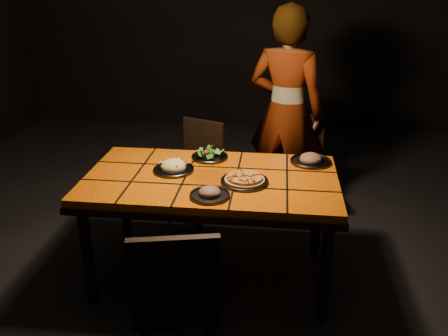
# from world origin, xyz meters

# --- Properties ---
(room_shell) EXTENTS (6.04, 7.04, 3.08)m
(room_shell) POSITION_xyz_m (0.00, 0.00, 1.50)
(room_shell) COLOR black
(room_shell) RESTS_ON ground
(dining_table) EXTENTS (1.62, 0.92, 0.75)m
(dining_table) POSITION_xyz_m (0.00, 0.00, 0.67)
(dining_table) COLOR orange
(dining_table) RESTS_ON ground
(chair_near) EXTENTS (0.49, 0.49, 0.90)m
(chair_near) POSITION_xyz_m (-0.04, -0.92, 0.52)
(chair_near) COLOR black
(chair_near) RESTS_ON ground
(chair_far_left) EXTENTS (0.49, 0.49, 0.83)m
(chair_far_left) POSITION_xyz_m (-0.24, 0.85, 0.48)
(chair_far_left) COLOR black
(chair_far_left) RESTS_ON ground
(chair_far_right) EXTENTS (0.45, 0.45, 0.85)m
(chair_far_right) POSITION_xyz_m (0.62, 1.03, 0.49)
(chair_far_right) COLOR black
(chair_far_right) RESTS_ON ground
(diner) EXTENTS (0.73, 0.59, 1.75)m
(diner) POSITION_xyz_m (0.47, 1.11, 0.87)
(diner) COLOR brown
(diner) RESTS_ON ground
(plate_pizza) EXTENTS (0.31, 0.31, 0.04)m
(plate_pizza) POSITION_xyz_m (0.22, -0.08, 0.77)
(plate_pizza) COLOR #343438
(plate_pizza) RESTS_ON dining_table
(plate_pasta) EXTENTS (0.27, 0.27, 0.09)m
(plate_pasta) POSITION_xyz_m (-0.26, 0.05, 0.77)
(plate_pasta) COLOR #343438
(plate_pasta) RESTS_ON dining_table
(plate_salad) EXTENTS (0.26, 0.26, 0.07)m
(plate_salad) POSITION_xyz_m (-0.06, 0.31, 0.78)
(plate_salad) COLOR #343438
(plate_salad) RESTS_ON dining_table
(plate_mushroom_a) EXTENTS (0.24, 0.24, 0.08)m
(plate_mushroom_a) POSITION_xyz_m (0.04, -0.30, 0.77)
(plate_mushroom_a) COLOR #343438
(plate_mushroom_a) RESTS_ON dining_table
(plate_mushroom_b) EXTENTS (0.28, 0.28, 0.09)m
(plate_mushroom_b) POSITION_xyz_m (0.64, 0.31, 0.77)
(plate_mushroom_b) COLOR #343438
(plate_mushroom_b) RESTS_ON dining_table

